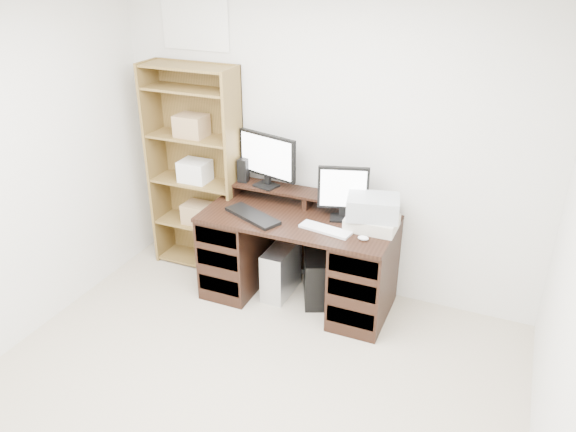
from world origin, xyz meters
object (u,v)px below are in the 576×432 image
Objects in this scene: monitor_wide at (267,158)px; tower_black at (315,277)px; tower_silver at (281,270)px; bookshelf at (196,168)px; desk at (298,257)px; monitor_small at (343,191)px; printer at (372,223)px.

tower_black is at bearing -2.36° from monitor_wide.
tower_silver is 1.14m from bookshelf.
monitor_small is (0.31, 0.11, 0.59)m from desk.
printer reaches higher than tower_silver.
printer is at bearing -32.87° from monitor_small.
printer is 0.83× the size of tower_black.
monitor_wide reaches higher than tower_silver.
monitor_small reaches higher than desk.
printer is at bearing 4.92° from monitor_wide.
monitor_wide is at bearing 155.65° from monitor_small.
monitor_wide is 1.04m from tower_black.
monitor_wide reaches higher than printer.
tower_silver is (-0.48, -0.09, -0.77)m from monitor_small.
tower_silver is at bearing 161.48° from tower_black.
tower_silver is at bearing 172.90° from desk.
printer is (0.93, -0.17, -0.32)m from monitor_wide.
printer is 0.74m from tower_black.
printer reaches higher than tower_black.
printer is 0.21× the size of bookshelf.
monitor_wide reaches higher than monitor_small.
bookshelf is (-1.35, 0.11, -0.06)m from monitor_small.
desk is 0.70m from printer.
bookshelf reaches higher than tower_black.
monitor_small is 0.23× the size of bookshelf.
monitor_small is 1.36m from bookshelf.
printer is 0.87× the size of tower_silver.
bookshelf reaches higher than monitor_wide.
monitor_small is at bearing 7.33° from monitor_wide.
monitor_small is 0.93× the size of tower_black.
tower_silver is (-0.16, 0.02, -0.18)m from desk.
tower_silver is 0.24× the size of bookshelf.
tower_black is at bearing 177.62° from printer.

